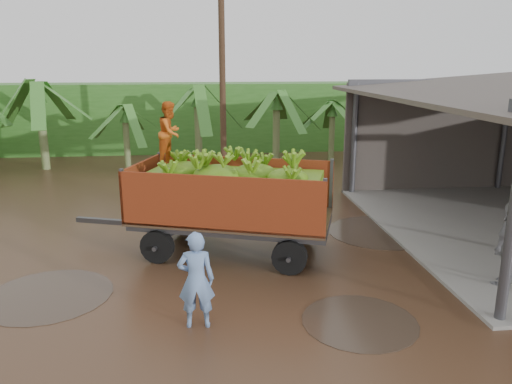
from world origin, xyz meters
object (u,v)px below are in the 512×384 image
at_px(banana_trailer, 231,197).
at_px(man_blue, 196,280).
at_px(utility_pole, 222,78).
at_px(man_grey, 509,245).

bearing_deg(banana_trailer, man_blue, -84.97).
xyz_separation_m(banana_trailer, man_blue, (-0.85, -3.59, -0.55)).
bearing_deg(utility_pole, banana_trailer, -91.29).
bearing_deg(utility_pole, man_grey, -62.17).
relative_size(man_grey, utility_pole, 0.24).
height_order(banana_trailer, utility_pole, utility_pole).
bearing_deg(man_grey, banana_trailer, -57.70).
xyz_separation_m(banana_trailer, utility_pole, (0.17, 7.79, 2.64)).
distance_m(man_grey, utility_pole, 12.25).
distance_m(banana_trailer, man_grey, 6.32).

